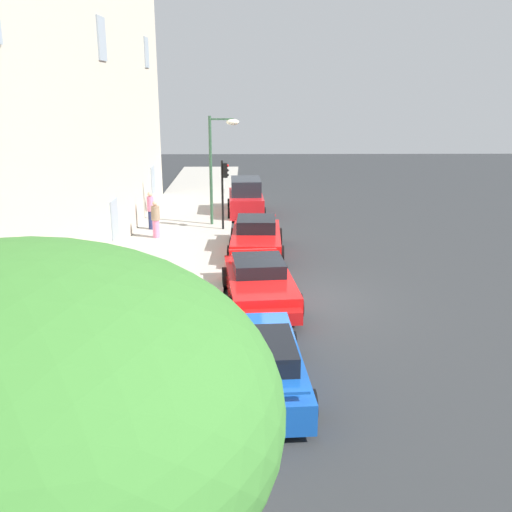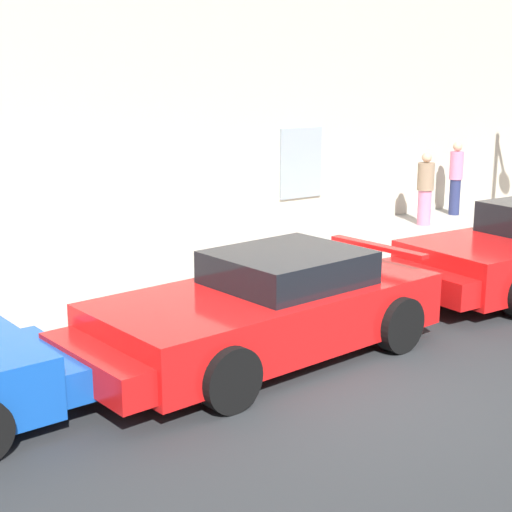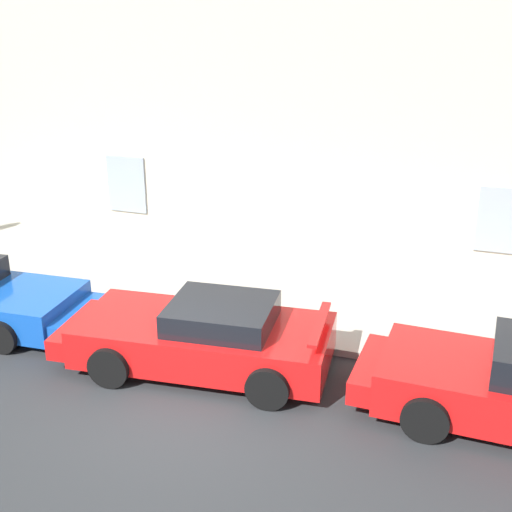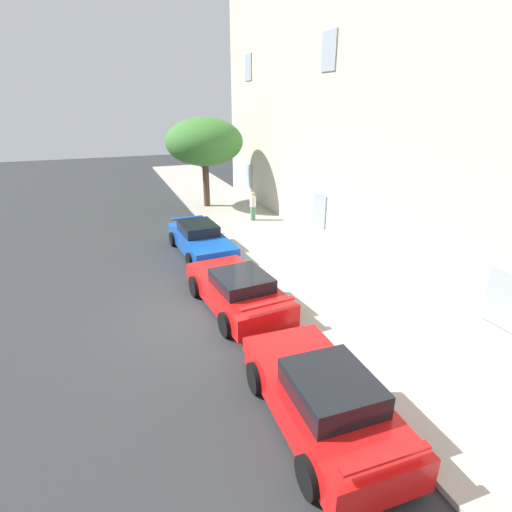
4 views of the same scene
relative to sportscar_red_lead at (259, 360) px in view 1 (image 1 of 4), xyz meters
The scene contains 13 objects.
ground_plane 5.50m from the sportscar_red_lead, 15.29° to the right, with size 80.00×80.00×0.00m, color #2B2D30.
sidewalk 6.23m from the sportscar_red_lead, 31.82° to the left, with size 60.00×4.41×0.14m, color #A8A399.
building_facade 10.97m from the sportscar_red_lead, 53.04° to the left, with size 35.55×3.57×14.24m.
sportscar_red_lead is the anchor object (origin of this frame).
sportscar_yellow_flank 4.98m from the sportscar_red_lead, ahead, with size 5.03×2.52×1.31m.
sportscar_white_middle 10.37m from the sportscar_red_lead, ahead, with size 4.89×2.25×1.42m.
hatchback_parked 17.82m from the sportscar_red_lead, ahead, with size 3.99×2.02×1.91m.
tree_near_kerb 8.77m from the sportscar_red_lead, 164.06° to the left, with size 4.59×4.59×5.26m.
traffic_light 14.36m from the sportscar_red_lead, ahead, with size 0.44×0.36×3.18m.
street_lamp 15.58m from the sportscar_red_lead, ahead, with size 0.44×1.42×5.08m.
pedestrian_admiring 13.38m from the sportscar_red_lead, 18.72° to the left, with size 0.48×0.48×1.63m.
pedestrian_strolling 14.98m from the sportscar_red_lead, 18.51° to the left, with size 0.45×0.45×1.75m.
pedestrian_bystander 5.32m from the sportscar_red_lead, 134.68° to the left, with size 0.48×0.48×1.57m.
Camera 1 is at (-17.27, 1.67, 6.62)m, focal length 40.60 mm.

